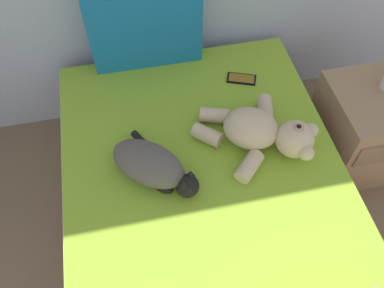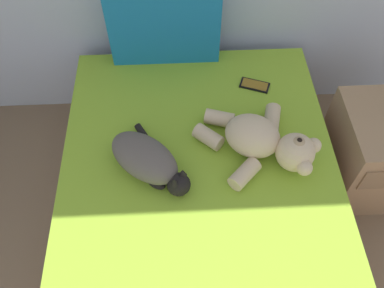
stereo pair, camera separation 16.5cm
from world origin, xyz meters
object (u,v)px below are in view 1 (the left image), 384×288
Objects in this scene: nightstand at (362,130)px; patterned_cushion at (145,28)px; bed at (213,236)px; teddy_bear at (263,132)px; cell_phone at (241,79)px; cat at (152,166)px.

patterned_cushion is at bearing 153.81° from nightstand.
bed is 1.03m from nightstand.
teddy_bear reaches higher than nightstand.
teddy_bear reaches higher than cell_phone.
teddy_bear is at bearing -169.51° from nightstand.
bed is 0.81m from cell_phone.
nightstand is (0.65, 0.12, -0.31)m from teddy_bear.
bed is at bearing -45.55° from cat.
nightstand reaches higher than bed.
nightstand is (1.07, -0.53, -0.45)m from patterned_cushion.
teddy_bear reaches higher than bed.
cat reaches higher than bed.
patterned_cushion is 0.74m from cat.
patterned_cushion reaches higher than bed.
bed is at bearing -155.99° from nightstand.
patterned_cushion is 3.42× the size of cell_phone.
patterned_cushion is 1.04× the size of nightstand.
cat is (-0.22, 0.23, 0.32)m from bed.
cat is 0.51m from teddy_bear.
patterned_cushion is at bearing 151.95° from cell_phone.
nightstand reaches higher than cell_phone.
nightstand is at bearing -26.19° from patterned_cushion.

